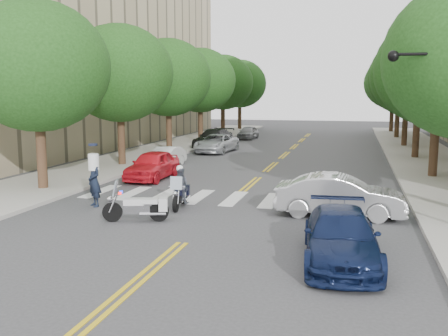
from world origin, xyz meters
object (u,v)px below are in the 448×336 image
(motorcycle_police, at_px, (180,189))
(officer_standing, at_px, (94,181))
(convertible, at_px, (340,196))
(motorcycle_parked, at_px, (142,207))
(sedan_blue, at_px, (341,237))

(motorcycle_police, bearing_deg, officer_standing, 4.80)
(motorcycle_police, distance_m, convertible, 6.01)
(officer_standing, height_order, convertible, officer_standing)
(officer_standing, bearing_deg, motorcycle_parked, 6.39)
(motorcycle_police, bearing_deg, motorcycle_parked, 69.58)
(officer_standing, height_order, sedan_blue, officer_standing)
(motorcycle_police, height_order, sedan_blue, motorcycle_police)
(motorcycle_parked, xyz_separation_m, convertible, (6.58, 2.45, 0.24))
(officer_standing, bearing_deg, motorcycle_police, 50.01)
(motorcycle_police, relative_size, sedan_blue, 0.44)
(motorcycle_police, relative_size, motorcycle_parked, 0.92)
(convertible, distance_m, sedan_blue, 5.00)
(motorcycle_parked, distance_m, convertible, 7.03)
(sedan_blue, bearing_deg, officer_standing, 150.98)
(motorcycle_police, xyz_separation_m, officer_standing, (-3.30, -0.69, 0.25))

